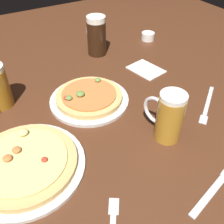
# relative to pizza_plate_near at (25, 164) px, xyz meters

# --- Properties ---
(ground_plane) EXTENTS (2.40, 2.40, 0.03)m
(ground_plane) POSITION_rel_pizza_plate_near_xyz_m (0.32, 0.06, -0.03)
(ground_plane) COLOR #4C2816
(pizza_plate_near) EXTENTS (0.34, 0.34, 0.05)m
(pizza_plate_near) POSITION_rel_pizza_plate_near_xyz_m (0.00, 0.00, 0.00)
(pizza_plate_near) COLOR silver
(pizza_plate_near) RESTS_ON ground_plane
(pizza_plate_far) EXTENTS (0.29, 0.29, 0.05)m
(pizza_plate_far) POSITION_rel_pizza_plate_near_xyz_m (0.29, 0.18, -0.00)
(pizza_plate_far) COLOR silver
(pizza_plate_far) RESTS_ON ground_plane
(beer_mug_dark) EXTENTS (0.09, 0.15, 0.18)m
(beer_mug_dark) POSITION_rel_pizza_plate_near_xyz_m (0.50, 0.50, 0.07)
(beer_mug_dark) COLOR black
(beer_mug_dark) RESTS_ON ground_plane
(beer_mug_amber) EXTENTS (0.08, 0.14, 0.16)m
(beer_mug_amber) POSITION_rel_pizza_plate_near_xyz_m (0.42, -0.10, 0.06)
(beer_mug_amber) COLOR #B27A23
(beer_mug_amber) RESTS_ON ground_plane
(ramekin_sauce) EXTENTS (0.07, 0.07, 0.04)m
(ramekin_sauce) POSITION_rel_pizza_plate_near_xyz_m (0.80, 0.50, 0.00)
(ramekin_sauce) COLOR white
(ramekin_sauce) RESTS_ON ground_plane
(napkin_folded) EXTENTS (0.13, 0.16, 0.01)m
(napkin_folded) POSITION_rel_pizza_plate_near_xyz_m (0.61, 0.25, -0.01)
(napkin_folded) COLOR white
(napkin_folded) RESTS_ON ground_plane
(fork_left) EXTENTS (0.20, 0.15, 0.01)m
(fork_left) POSITION_rel_pizza_plate_near_xyz_m (0.65, -0.06, -0.01)
(fork_left) COLOR silver
(fork_left) RESTS_ON ground_plane
(knife_right) EXTENTS (0.22, 0.08, 0.01)m
(knife_right) POSITION_rel_pizza_plate_near_xyz_m (0.41, -0.32, -0.01)
(knife_right) COLOR silver
(knife_right) RESTS_ON ground_plane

